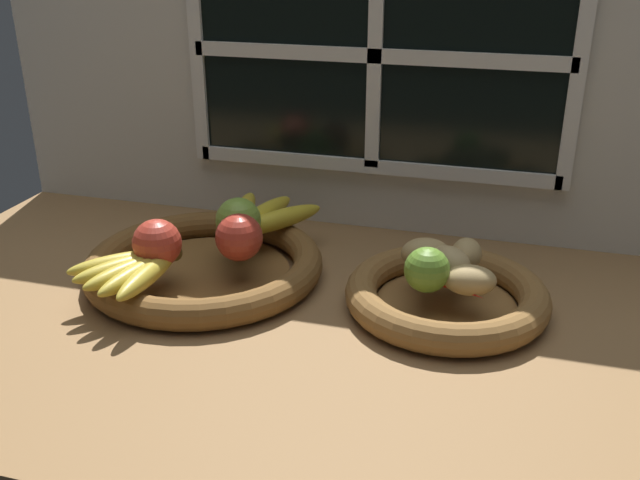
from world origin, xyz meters
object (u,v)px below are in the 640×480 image
at_px(fruit_bowl_left, 204,265).
at_px(banana_bunch_front, 134,269).
at_px(potato_large, 449,264).
at_px(potato_back, 466,255).
at_px(apple_red_right, 239,238).
at_px(potato_small, 470,280).
at_px(apple_red_front, 157,243).
at_px(fruit_bowl_right, 446,296).
at_px(apple_green_back, 238,220).
at_px(banana_bunch_back, 260,216).
at_px(chili_pepper, 447,285).
at_px(potato_oblong, 426,254).
at_px(lime_near, 427,270).

height_order(fruit_bowl_left, banana_bunch_front, banana_bunch_front).
bearing_deg(potato_large, potato_back, 65.56).
relative_size(apple_red_right, potato_small, 0.99).
bearing_deg(apple_red_front, fruit_bowl_right, 9.29).
bearing_deg(apple_green_back, banana_bunch_back, 83.28).
relative_size(banana_bunch_front, potato_back, 2.65).
height_order(banana_bunch_back, chili_pepper, banana_bunch_back).
relative_size(potato_large, potato_oblong, 0.91).
distance_m(apple_red_right, potato_small, 0.34).
xyz_separation_m(apple_red_front, apple_red_right, (0.11, 0.05, -0.00)).
relative_size(apple_red_right, potato_oblong, 0.98).
distance_m(banana_bunch_front, potato_back, 0.48).
height_order(fruit_bowl_left, apple_red_front, apple_red_front).
relative_size(apple_red_front, potato_small, 1.00).
height_order(banana_bunch_front, banana_bunch_back, banana_bunch_back).
relative_size(apple_red_right, potato_back, 1.14).
distance_m(fruit_bowl_left, potato_back, 0.40).
xyz_separation_m(apple_red_front, lime_near, (0.39, 0.03, -0.00)).
distance_m(apple_green_back, banana_bunch_back, 0.07).
xyz_separation_m(fruit_bowl_right, lime_near, (-0.03, -0.04, 0.06)).
height_order(potato_small, lime_near, lime_near).
relative_size(banana_bunch_front, lime_near, 2.65).
bearing_deg(banana_bunch_back, potato_back, -12.33).
xyz_separation_m(banana_bunch_front, banana_bunch_back, (0.10, 0.23, 0.00)).
xyz_separation_m(apple_red_right, potato_small, (0.34, -0.02, -0.02)).
distance_m(fruit_bowl_right, banana_bunch_back, 0.35).
bearing_deg(fruit_bowl_left, lime_near, -6.29).
distance_m(fruit_bowl_right, chili_pepper, 0.05).
xyz_separation_m(fruit_bowl_left, potato_large, (0.38, -0.00, 0.05)).
bearing_deg(potato_back, banana_bunch_front, -160.70).
distance_m(fruit_bowl_left, chili_pepper, 0.38).
relative_size(potato_back, chili_pepper, 0.55).
height_order(banana_bunch_back, potato_large, potato_large).
relative_size(potato_oblong, lime_near, 1.16).
height_order(potato_oblong, lime_near, lime_near).
xyz_separation_m(fruit_bowl_left, fruit_bowl_right, (0.38, 0.00, 0.00)).
bearing_deg(apple_red_right, potato_back, 10.22).
bearing_deg(apple_red_front, apple_green_back, 55.33).
bearing_deg(potato_back, fruit_bowl_left, -173.68).
bearing_deg(potato_back, apple_red_front, -165.61).
xyz_separation_m(banana_bunch_back, potato_back, (0.35, -0.08, 0.01)).
bearing_deg(banana_bunch_front, potato_back, 19.30).
bearing_deg(banana_bunch_back, apple_red_right, -82.49).
height_order(potato_large, chili_pepper, potato_large).
xyz_separation_m(fruit_bowl_left, potato_oblong, (0.34, 0.03, 0.05)).
bearing_deg(lime_near, potato_back, 61.02).
xyz_separation_m(apple_green_back, potato_back, (0.35, -0.00, -0.01)).
xyz_separation_m(lime_near, chili_pepper, (0.03, 0.01, -0.02)).
bearing_deg(potato_small, apple_green_back, 167.73).
relative_size(fruit_bowl_left, apple_green_back, 5.14).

